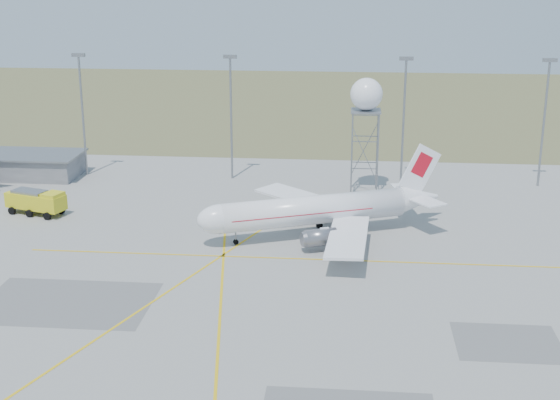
{
  "coord_description": "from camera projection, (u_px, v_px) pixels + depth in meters",
  "views": [
    {
      "loc": [
        9.55,
        -58.68,
        34.73
      ],
      "look_at": [
        0.45,
        40.0,
        4.38
      ],
      "focal_mm": 50.0,
      "sensor_mm": 36.0,
      "label": 1
    }
  ],
  "objects": [
    {
      "name": "fire_truck",
      "position": [
        37.0,
        203.0,
        111.46
      ],
      "size": [
        9.34,
        5.67,
        3.54
      ],
      "rotation": [
        0.0,
        0.0,
        -0.32
      ],
      "color": "yellow",
      "rests_on": "ground"
    },
    {
      "name": "mast_a",
      "position": [
        82.0,
        104.0,
        129.26
      ],
      "size": [
        2.2,
        0.5,
        20.5
      ],
      "color": "gray",
      "rests_on": "ground"
    },
    {
      "name": "ground",
      "position": [
        232.0,
        384.0,
        66.88
      ],
      "size": [
        400.0,
        400.0,
        0.0
      ],
      "primitive_type": "plane",
      "color": "#A1A09C",
      "rests_on": "ground"
    },
    {
      "name": "radar_tower",
      "position": [
        365.0,
        129.0,
        120.09
      ],
      "size": [
        4.95,
        4.95,
        17.93
      ],
      "color": "gray",
      "rests_on": "ground"
    },
    {
      "name": "mast_c",
      "position": [
        404.0,
        110.0,
        124.61
      ],
      "size": [
        2.2,
        0.5,
        20.5
      ],
      "color": "gray",
      "rests_on": "ground"
    },
    {
      "name": "building_grey",
      "position": [
        25.0,
        165.0,
        131.19
      ],
      "size": [
        19.0,
        10.0,
        3.9
      ],
      "color": "gray",
      "rests_on": "ground"
    },
    {
      "name": "mast_d",
      "position": [
        545.0,
        112.0,
        122.67
      ],
      "size": [
        2.2,
        0.5,
        20.5
      ],
      "color": "gray",
      "rests_on": "ground"
    },
    {
      "name": "grass_strip",
      "position": [
        314.0,
        103.0,
        200.17
      ],
      "size": [
        400.0,
        120.0,
        0.03
      ],
      "primitive_type": "cube",
      "color": "brown",
      "rests_on": "ground"
    },
    {
      "name": "mast_b",
      "position": [
        231.0,
        107.0,
        127.07
      ],
      "size": [
        2.2,
        0.5,
        20.5
      ],
      "color": "gray",
      "rests_on": "ground"
    },
    {
      "name": "airliner_main",
      "position": [
        317.0,
        210.0,
        102.15
      ],
      "size": [
        32.44,
        30.35,
        11.5
      ],
      "rotation": [
        0.0,
        0.0,
        3.54
      ],
      "color": "white",
      "rests_on": "ground"
    }
  ]
}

